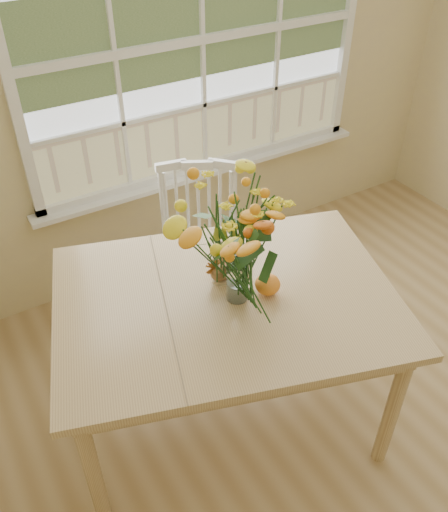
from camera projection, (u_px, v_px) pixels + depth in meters
floor at (432, 485)px, 2.64m from camera, size 4.00×4.50×0.01m
wall_back at (200, 71)px, 3.32m from camera, size 4.00×0.02×2.70m
window at (203, 42)px, 3.19m from camera, size 2.42×0.12×1.74m
dining_table at (226, 311)px, 2.53m from camera, size 1.82×1.53×0.83m
windsor_chair at (200, 240)px, 3.27m from camera, size 0.63×0.62×1.02m
flower_vase at (238, 238)px, 2.26m from camera, size 0.47×0.47×0.55m
pumpkin at (268, 285)px, 2.47m from camera, size 0.12×0.12×0.09m
turkey_figurine at (221, 273)px, 2.53m from camera, size 0.11×0.08×0.12m
dark_gourd at (221, 250)px, 2.69m from camera, size 0.12×0.09×0.08m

